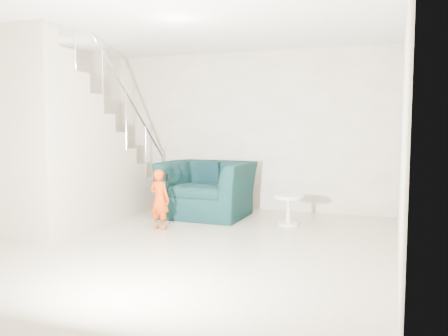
{
  "coord_description": "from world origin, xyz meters",
  "views": [
    {
      "loc": [
        2.44,
        -5.1,
        1.48
      ],
      "look_at": [
        0.15,
        1.2,
        0.85
      ],
      "focal_mm": 38.0,
      "sensor_mm": 36.0,
      "label": 1
    }
  ],
  "objects_px": {
    "side_table": "(288,205)",
    "staircase": "(69,161)",
    "armchair": "(207,189)",
    "toddler": "(160,199)"
  },
  "relations": [
    {
      "from": "armchair",
      "to": "side_table",
      "type": "bearing_deg",
      "value": -8.08
    },
    {
      "from": "armchair",
      "to": "staircase",
      "type": "relative_size",
      "value": 0.37
    },
    {
      "from": "side_table",
      "to": "staircase",
      "type": "bearing_deg",
      "value": -159.99
    },
    {
      "from": "armchair",
      "to": "toddler",
      "type": "xyz_separation_m",
      "value": [
        -0.26,
        -1.13,
        -0.01
      ]
    },
    {
      "from": "toddler",
      "to": "side_table",
      "type": "relative_size",
      "value": 1.93
    },
    {
      "from": "side_table",
      "to": "staircase",
      "type": "height_order",
      "value": "staircase"
    },
    {
      "from": "toddler",
      "to": "staircase",
      "type": "distance_m",
      "value": 1.47
    },
    {
      "from": "toddler",
      "to": "side_table",
      "type": "distance_m",
      "value": 1.87
    },
    {
      "from": "toddler",
      "to": "staircase",
      "type": "xyz_separation_m",
      "value": [
        -1.36,
        -0.19,
        0.52
      ]
    },
    {
      "from": "staircase",
      "to": "armchair",
      "type": "bearing_deg",
      "value": 39.15
    }
  ]
}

